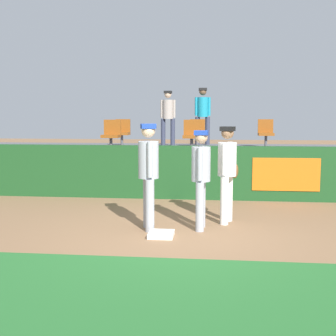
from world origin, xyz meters
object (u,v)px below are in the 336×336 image
object	(u,v)px
seat_front_left	(111,133)
spectator_hooded	(203,112)
player_fielder_home	(227,168)
seat_back_center	(197,131)
seat_back_left	(122,131)
seat_back_right	(266,132)
player_coach_visitor	(201,173)
first_base	(161,234)
player_runner_visitor	(148,169)
seat_front_center	(192,134)
spectator_capped	(168,114)

from	to	relation	value
seat_front_left	spectator_hooded	size ratio (longest dim) A/B	0.46
player_fielder_home	spectator_hooded	xyz separation A→B (m)	(-0.69, 6.74, 1.05)
seat_back_center	seat_back_left	bearing A→B (deg)	-180.00
player_fielder_home	seat_back_left	bearing A→B (deg)	-135.47
spectator_hooded	seat_back_right	bearing A→B (deg)	139.93
seat_back_left	spectator_hooded	bearing A→B (deg)	26.56
player_fielder_home	seat_back_right	xyz separation A→B (m)	(1.23, 5.53, 0.46)
seat_back_center	seat_front_left	xyz separation A→B (m)	(-2.22, -1.80, 0.00)
player_fielder_home	player_coach_visitor	bearing A→B (deg)	-24.99
seat_back_left	first_base	bearing A→B (deg)	-72.90
player_runner_visitor	seat_front_left	distance (m)	4.72
first_base	player_runner_visitor	bearing A→B (deg)	121.12
seat_front_center	spectator_hooded	size ratio (longest dim) A/B	0.46
first_base	seat_back_right	world-z (taller)	seat_back_right
player_fielder_home	seat_back_left	size ratio (longest dim) A/B	2.08
seat_front_center	player_runner_visitor	bearing A→B (deg)	-96.17
first_base	seat_front_left	bearing A→B (deg)	111.97
player_coach_visitor	seat_back_right	bearing A→B (deg)	167.35
seat_back_center	seat_front_center	size ratio (longest dim) A/B	1.00
seat_front_left	seat_back_left	bearing A→B (deg)	92.87
seat_back_right	seat_back_center	bearing A→B (deg)	180.00
player_runner_visitor	player_coach_visitor	bearing A→B (deg)	81.86
player_coach_visitor	seat_back_center	bearing A→B (deg)	-173.85
seat_back_left	spectator_hooded	world-z (taller)	spectator_hooded
seat_front_center	seat_back_right	world-z (taller)	same
first_base	spectator_hooded	distance (m)	8.11
seat_back_center	spectator_hooded	distance (m)	1.35
seat_back_center	seat_back_right	distance (m)	2.04
spectator_capped	seat_front_left	bearing A→B (deg)	65.00
player_coach_visitor	seat_back_left	xyz separation A→B (m)	(-2.65, 6.07, 0.49)
player_runner_visitor	seat_front_center	world-z (taller)	seat_front_center
seat_back_center	spectator_capped	xyz separation A→B (m)	(-0.95, 0.57, 0.53)
player_fielder_home	spectator_hooded	bearing A→B (deg)	-158.97
seat_front_center	seat_back_center	bearing A→B (deg)	88.12
seat_back_center	player_coach_visitor	bearing A→B (deg)	-86.74
seat_back_center	spectator_hooded	xyz separation A→B (m)	(0.11, 1.21, 0.60)
player_coach_visitor	spectator_capped	xyz separation A→B (m)	(-1.30, 6.64, 1.01)
player_coach_visitor	seat_back_center	size ratio (longest dim) A/B	2.01
first_base	seat_back_right	size ratio (longest dim) A/B	0.48
player_coach_visitor	seat_back_left	bearing A→B (deg)	-153.52
player_fielder_home	seat_back_left	xyz separation A→B (m)	(-3.11, 5.53, 0.46)
player_fielder_home	seat_back_center	bearing A→B (deg)	-156.54
spectator_hooded	seat_back_left	bearing A→B (deg)	18.70
player_runner_visitor	seat_back_right	xyz separation A→B (m)	(2.57, 6.19, 0.42)
first_base	player_runner_visitor	world-z (taller)	player_runner_visitor
first_base	seat_front_center	world-z (taller)	seat_front_center
seat_back_right	spectator_capped	xyz separation A→B (m)	(-2.99, 0.57, 0.53)
first_base	seat_front_center	bearing A→B (deg)	87.58
player_runner_visitor	spectator_hooded	world-z (taller)	spectator_hooded
player_runner_visitor	seat_back_center	size ratio (longest dim) A/B	2.15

